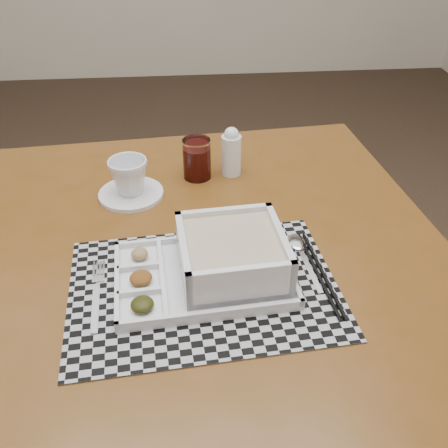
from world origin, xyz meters
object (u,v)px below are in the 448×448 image
(juice_glass, at_px, (197,160))
(creamer_bottle, at_px, (231,152))
(cup, at_px, (129,176))
(dining_table, at_px, (199,272))
(serving_tray, at_px, (224,261))

(juice_glass, xyz_separation_m, creamer_bottle, (0.08, 0.01, 0.01))
(cup, xyz_separation_m, creamer_bottle, (0.24, 0.08, 0.01))
(dining_table, bearing_deg, creamer_bottle, 71.10)
(dining_table, height_order, serving_tray, serving_tray)
(dining_table, distance_m, serving_tray, 0.16)
(cup, relative_size, creamer_bottle, 0.72)
(dining_table, relative_size, juice_glass, 10.95)
(dining_table, xyz_separation_m, cup, (-0.15, 0.20, 0.13))
(serving_tray, distance_m, cup, 0.35)
(creamer_bottle, bearing_deg, cup, -160.84)
(serving_tray, xyz_separation_m, creamer_bottle, (0.05, 0.38, 0.02))
(dining_table, xyz_separation_m, serving_tray, (0.04, -0.10, 0.11))
(serving_tray, bearing_deg, dining_table, 112.74)
(serving_tray, xyz_separation_m, juice_glass, (-0.03, 0.37, 0.01))
(cup, height_order, juice_glass, juice_glass)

